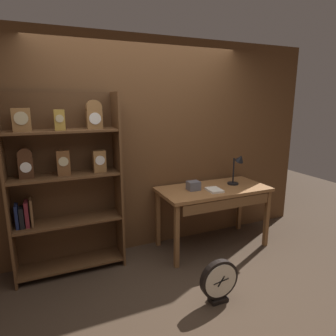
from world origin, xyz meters
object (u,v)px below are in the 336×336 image
bookshelf (64,183)px  workbench (214,195)px  round_clock_large (219,281)px  open_repair_manual (214,190)px  toolbox_small (193,186)px  desk_lamp (238,166)px

bookshelf → workbench: size_ratio=1.41×
round_clock_large → bookshelf: bearing=136.6°
bookshelf → open_repair_manual: (1.69, -0.30, -0.21)m
bookshelf → toolbox_small: bookshelf is taller
toolbox_small → open_repair_manual: size_ratio=0.67×
toolbox_small → open_repair_manual: 0.26m
bookshelf → workbench: bookshelf is taller
bookshelf → open_repair_manual: 1.73m
toolbox_small → open_repair_manual: (0.21, -0.14, -0.04)m
toolbox_small → workbench: bearing=-10.2°
open_repair_manual → round_clock_large: size_ratio=0.52×
open_repair_manual → toolbox_small: bearing=150.6°
bookshelf → workbench: bearing=-6.8°
toolbox_small → round_clock_large: 1.21m
bookshelf → workbench: (1.75, -0.21, -0.31)m
workbench → round_clock_large: (-0.53, -0.95, -0.48)m
desk_lamp → open_repair_manual: desk_lamp is taller
desk_lamp → toolbox_small: desk_lamp is taller
workbench → toolbox_small: 0.31m
bookshelf → desk_lamp: (2.11, -0.18, 0.03)m
desk_lamp → bookshelf: bearing=175.2°
bookshelf → open_repair_manual: bookshelf is taller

